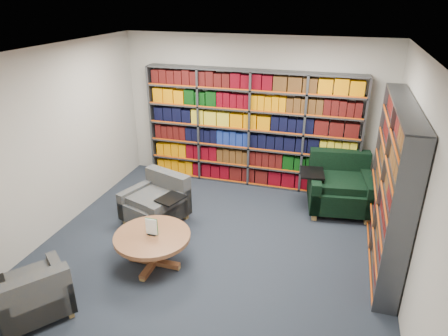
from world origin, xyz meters
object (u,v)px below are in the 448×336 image
(chair_teal_front, at_px, (33,297))
(coffee_table, at_px, (153,241))
(chair_teal_left, at_px, (159,202))
(chair_green_right, at_px, (339,187))

(chair_teal_front, bearing_deg, coffee_table, 54.85)
(chair_teal_front, xyz_separation_m, coffee_table, (0.89, 1.27, 0.10))
(chair_teal_front, relative_size, coffee_table, 1.05)
(chair_teal_front, distance_m, coffee_table, 1.55)
(chair_teal_left, bearing_deg, coffee_table, -68.43)
(chair_green_right, xyz_separation_m, coffee_table, (-2.36, -2.43, 0.01))
(chair_teal_front, bearing_deg, chair_teal_left, 79.58)
(chair_green_right, bearing_deg, chair_teal_front, -131.38)
(chair_green_right, bearing_deg, chair_teal_left, -155.34)
(chair_green_right, height_order, coffee_table, chair_green_right)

